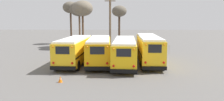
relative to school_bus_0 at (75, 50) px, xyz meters
name	(u,v)px	position (x,y,z in m)	size (l,w,h in m)	color
ground_plane	(112,63)	(4.35, 0.31, -1.65)	(160.00, 160.00, 0.00)	#5B5956
school_bus_0	(75,50)	(0.00, 0.00, 0.00)	(2.90, 9.78, 3.01)	yellow
school_bus_1	(99,50)	(2.90, -0.13, 0.00)	(2.89, 9.57, 3.01)	#E5A00C
school_bus_2	(125,51)	(5.80, -0.54, -0.04)	(2.98, 10.70, 2.95)	yellow
school_bus_3	(149,48)	(8.69, 0.79, 0.08)	(2.71, 10.62, 3.20)	yellow
utility_pole	(110,22)	(3.73, 11.99, 3.08)	(1.80, 0.36, 9.27)	brown
bare_tree_0	(119,12)	(5.34, 20.41, 4.92)	(3.04, 3.04, 7.91)	#473323
bare_tree_1	(71,8)	(-4.87, 21.23, 5.76)	(3.24, 3.24, 8.79)	#473323
bare_tree_2	(83,9)	(-1.16, 13.75, 5.29)	(3.62, 3.62, 8.38)	brown
bare_tree_3	(79,9)	(-2.15, 16.06, 5.29)	(3.62, 3.62, 8.38)	brown
fence_line	(113,47)	(4.35, 7.47, -0.67)	(16.75, 0.06, 1.42)	#939399
traffic_cone	(60,79)	(0.26, -7.60, -1.39)	(0.36, 0.36, 0.52)	orange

